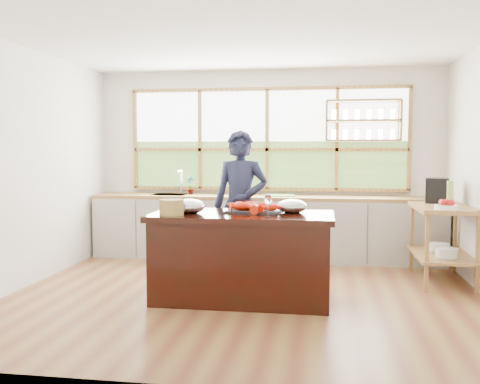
% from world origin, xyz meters
% --- Properties ---
extents(ground_plane, '(5.00, 5.00, 0.00)m').
position_xyz_m(ground_plane, '(0.00, 0.00, 0.00)').
color(ground_plane, olive).
extents(room_shell, '(5.02, 4.52, 2.71)m').
position_xyz_m(room_shell, '(0.02, 0.51, 1.75)').
color(room_shell, silver).
rests_on(room_shell, ground_plane).
extents(back_counter, '(4.90, 0.63, 0.90)m').
position_xyz_m(back_counter, '(-0.02, 1.94, 0.45)').
color(back_counter, '#ABAAA1').
rests_on(back_counter, ground_plane).
extents(right_shelf_unit, '(0.62, 1.10, 0.90)m').
position_xyz_m(right_shelf_unit, '(2.19, 0.89, 0.60)').
color(right_shelf_unit, '#AC853D').
rests_on(right_shelf_unit, ground_plane).
extents(island, '(1.85, 0.90, 0.90)m').
position_xyz_m(island, '(0.00, -0.20, 0.45)').
color(island, black).
rests_on(island, ground_plane).
extents(cook, '(0.68, 0.48, 1.77)m').
position_xyz_m(cook, '(-0.15, 0.66, 0.89)').
color(cook, '#191D35').
rests_on(cook, ground_plane).
extents(potted_plant, '(0.17, 0.14, 0.27)m').
position_xyz_m(potted_plant, '(-1.10, 2.00, 1.04)').
color(potted_plant, slate).
rests_on(potted_plant, back_counter).
extents(cutting_board, '(0.43, 0.34, 0.01)m').
position_xyz_m(cutting_board, '(0.22, 1.94, 0.91)').
color(cutting_board, '#58AD37').
rests_on(cutting_board, back_counter).
extents(espresso_machine, '(0.32, 0.33, 0.30)m').
position_xyz_m(espresso_machine, '(2.19, 1.25, 1.05)').
color(espresso_machine, black).
rests_on(espresso_machine, right_shelf_unit).
extents(wine_bottle, '(0.08, 0.08, 0.30)m').
position_xyz_m(wine_bottle, '(2.24, 0.79, 1.05)').
color(wine_bottle, '#92AF55').
rests_on(wine_bottle, right_shelf_unit).
extents(fruit_bowl, '(0.25, 0.25, 0.11)m').
position_xyz_m(fruit_bowl, '(2.14, 0.50, 0.94)').
color(fruit_bowl, white).
rests_on(fruit_bowl, right_shelf_unit).
extents(slate_board, '(0.59, 0.45, 0.02)m').
position_xyz_m(slate_board, '(0.11, -0.06, 0.91)').
color(slate_board, black).
rests_on(slate_board, island).
extents(lobster_pile, '(0.55, 0.48, 0.08)m').
position_xyz_m(lobster_pile, '(0.10, -0.07, 0.96)').
color(lobster_pile, red).
rests_on(lobster_pile, slate_board).
extents(mixing_bowl_left, '(0.32, 0.32, 0.15)m').
position_xyz_m(mixing_bowl_left, '(-0.54, -0.26, 0.97)').
color(mixing_bowl_left, '#AEB0B4').
rests_on(mixing_bowl_left, island).
extents(mixing_bowl_right, '(0.30, 0.30, 0.15)m').
position_xyz_m(mixing_bowl_right, '(0.50, -0.05, 0.96)').
color(mixing_bowl_right, '#AEB0B4').
rests_on(mixing_bowl_right, island).
extents(wine_glass, '(0.08, 0.08, 0.22)m').
position_xyz_m(wine_glass, '(0.29, -0.47, 1.06)').
color(wine_glass, white).
rests_on(wine_glass, island).
extents(wicker_basket, '(0.24, 0.24, 0.16)m').
position_xyz_m(wicker_basket, '(-0.67, -0.45, 0.98)').
color(wicker_basket, '#A2873F').
rests_on(wicker_basket, island).
extents(parchment_roll, '(0.15, 0.31, 0.08)m').
position_xyz_m(parchment_roll, '(-0.83, 0.07, 0.94)').
color(parchment_roll, silver).
rests_on(parchment_roll, island).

